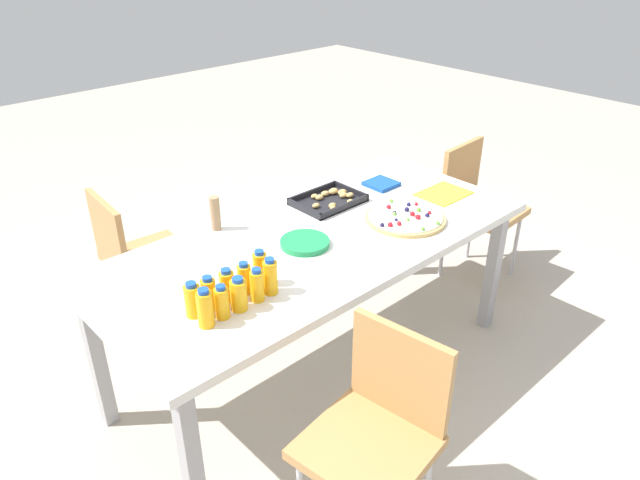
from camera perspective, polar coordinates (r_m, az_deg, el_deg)
ground_plane at (r=3.07m, az=-0.29°, el=-12.11°), size 12.00×12.00×0.00m
party_table at (r=2.67m, az=-0.33°, el=-0.96°), size 2.02×0.91×0.75m
chair_end at (r=3.70m, az=14.73°, el=3.72°), size 0.42×0.42×0.83m
chair_near_left at (r=2.11m, az=5.68°, el=-17.27°), size 0.45×0.45×0.83m
chair_far_left at (r=3.15m, az=-17.32°, el=-1.25°), size 0.43×0.43×0.83m
juice_bottle_0 at (r=2.09m, az=-10.99°, el=-6.50°), size 0.06×0.06×0.15m
juice_bottle_1 at (r=2.13m, az=-9.43°, el=-5.95°), size 0.05×0.05×0.13m
juice_bottle_2 at (r=2.16m, az=-7.83°, el=-5.23°), size 0.06×0.06×0.13m
juice_bottle_3 at (r=2.20m, az=-6.08°, el=-4.38°), size 0.05×0.05×0.14m
juice_bottle_4 at (r=2.23m, az=-4.81°, el=-3.55°), size 0.06×0.06×0.15m
juice_bottle_5 at (r=2.16m, az=-12.15°, el=-5.68°), size 0.06×0.06×0.14m
juice_bottle_6 at (r=2.18m, az=-10.66°, el=-5.11°), size 0.06×0.06×0.14m
juice_bottle_7 at (r=2.22m, az=-8.94°, el=-4.34°), size 0.06×0.06×0.13m
juice_bottle_8 at (r=2.25m, az=-7.30°, el=-3.72°), size 0.05×0.05×0.13m
juice_bottle_9 at (r=2.29m, az=-5.79°, el=-2.76°), size 0.06×0.06×0.15m
fruit_pizza at (r=2.82m, az=8.22°, el=2.16°), size 0.38×0.38×0.05m
snack_tray at (r=2.96m, az=0.91°, el=3.88°), size 0.33×0.25×0.04m
plate_stack at (r=2.57m, az=-1.47°, el=-0.26°), size 0.22×0.22×0.02m
napkin_stack at (r=3.17m, az=5.91°, el=5.40°), size 0.15×0.15×0.02m
cardboard_tube at (r=2.71m, az=-10.04°, el=2.54°), size 0.04×0.04×0.16m
paper_folder at (r=3.12m, az=11.80°, el=4.39°), size 0.26×0.20×0.01m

